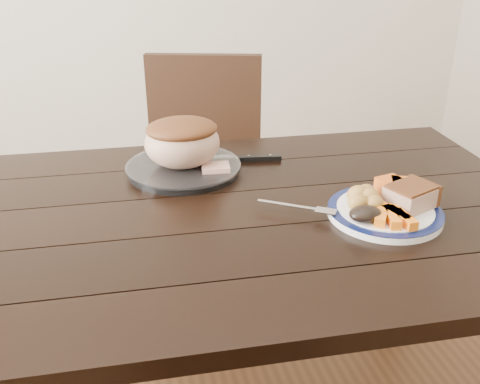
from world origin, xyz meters
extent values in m
cube|color=black|center=(0.00, 0.00, 0.73)|extent=(1.65, 0.98, 0.04)
cube|color=black|center=(0.74, 0.33, 0.35)|extent=(0.07, 0.07, 0.71)
cube|color=black|center=(0.10, 0.65, 0.45)|extent=(0.52, 0.52, 0.04)
cube|color=black|center=(0.16, 0.84, 0.70)|extent=(0.41, 0.16, 0.46)
cube|color=black|center=(0.32, 0.77, 0.21)|extent=(0.04, 0.04, 0.43)
cube|color=black|center=(0.22, 0.43, 0.21)|extent=(0.04, 0.04, 0.43)
cube|color=black|center=(-0.02, 0.87, 0.21)|extent=(0.04, 0.04, 0.43)
cube|color=black|center=(-0.12, 0.53, 0.21)|extent=(0.04, 0.04, 0.43)
cylinder|color=white|center=(0.39, -0.11, 0.76)|extent=(0.25, 0.25, 0.02)
torus|color=#0C143E|center=(0.39, -0.11, 0.77)|extent=(0.25, 0.25, 0.02)
cylinder|color=white|center=(-0.01, 0.24, 0.76)|extent=(0.29, 0.29, 0.02)
cube|color=tan|center=(0.44, -0.12, 0.79)|extent=(0.12, 0.11, 0.04)
ellipsoid|color=gold|center=(0.36, -0.12, 0.79)|extent=(0.04, 0.04, 0.04)
ellipsoid|color=gold|center=(0.35, -0.10, 0.79)|extent=(0.05, 0.04, 0.04)
ellipsoid|color=gold|center=(0.36, -0.06, 0.79)|extent=(0.04, 0.04, 0.04)
ellipsoid|color=gold|center=(0.34, -0.08, 0.79)|extent=(0.05, 0.05, 0.04)
ellipsoid|color=gold|center=(0.32, -0.11, 0.79)|extent=(0.05, 0.04, 0.04)
cube|color=orange|center=(0.37, -0.18, 0.78)|extent=(0.04, 0.07, 0.02)
cube|color=orange|center=(0.39, -0.17, 0.78)|extent=(0.04, 0.07, 0.02)
cube|color=orange|center=(0.39, -0.19, 0.78)|extent=(0.02, 0.07, 0.02)
cube|color=orange|center=(0.38, -0.15, 0.78)|extent=(0.04, 0.07, 0.02)
cube|color=orange|center=(0.39, -0.17, 0.78)|extent=(0.03, 0.07, 0.02)
cube|color=orange|center=(0.35, -0.17, 0.78)|extent=(0.06, 0.07, 0.02)
cube|color=orange|center=(0.46, -0.06, 0.79)|extent=(0.07, 0.06, 0.04)
cube|color=orange|center=(0.43, -0.05, 0.79)|extent=(0.06, 0.06, 0.04)
ellipsoid|color=black|center=(0.32, -0.16, 0.79)|extent=(0.07, 0.05, 0.03)
cube|color=silver|center=(0.18, -0.05, 0.77)|extent=(0.12, 0.08, 0.00)
cube|color=silver|center=(0.25, -0.10, 0.77)|extent=(0.05, 0.05, 0.00)
ellipsoid|color=tan|center=(-0.01, 0.24, 0.83)|extent=(0.19, 0.17, 0.13)
cube|color=tan|center=(0.07, 0.18, 0.78)|extent=(0.08, 0.06, 0.02)
cube|color=silver|center=(0.05, 0.29, 0.75)|extent=(0.20, 0.05, 0.00)
cube|color=black|center=(0.20, 0.26, 0.76)|extent=(0.12, 0.04, 0.01)
camera|label=1|loc=(-0.17, -1.05, 1.31)|focal=40.00mm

